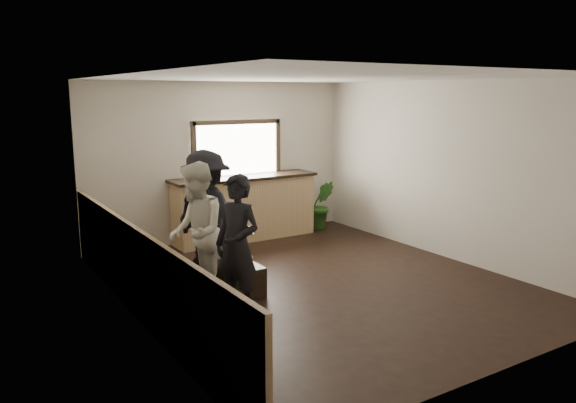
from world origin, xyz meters
TOP-DOWN VIEW (x-y plane):
  - ground at (0.00, 0.00)m, footprint 5.00×6.00m
  - room_shell at (-0.74, 0.00)m, footprint 5.01×6.01m
  - bar_counter at (0.30, 2.70)m, footprint 2.70×0.68m
  - sofa at (-2.10, 0.12)m, footprint 0.73×1.84m
  - coffee_table at (-1.12, 0.31)m, footprint 0.51×0.91m
  - cup_a at (-1.20, 0.53)m, footprint 0.13×0.13m
  - cup_b at (-0.96, 0.16)m, footprint 0.14×0.14m
  - potted_plant at (1.92, 2.61)m, footprint 0.63×0.57m
  - person_a at (-1.42, -0.40)m, footprint 0.61×0.72m
  - person_b at (-1.65, 0.27)m, footprint 0.93×1.04m
  - person_c at (-1.25, 0.85)m, footprint 0.78×1.24m
  - person_d at (-1.05, 1.56)m, footprint 1.02×0.88m

SIDE VIEW (x-z plane):
  - ground at x=0.00m, z-range -0.01..0.01m
  - coffee_table at x=-1.12m, z-range 0.00..0.40m
  - sofa at x=-2.10m, z-range 0.00..0.54m
  - cup_b at x=-0.96m, z-range 0.40..0.49m
  - cup_a at x=-1.20m, z-range 0.40..0.50m
  - potted_plant at x=1.92m, z-range 0.00..0.94m
  - bar_counter at x=0.30m, z-range -0.42..1.71m
  - person_d at x=-1.05m, z-range 0.00..1.64m
  - person_a at x=-1.42m, z-range 0.00..1.68m
  - person_b at x=-1.65m, z-range 0.00..1.77m
  - person_c at x=-1.25m, z-range 0.00..1.85m
  - room_shell at x=-0.74m, z-range 0.07..2.87m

